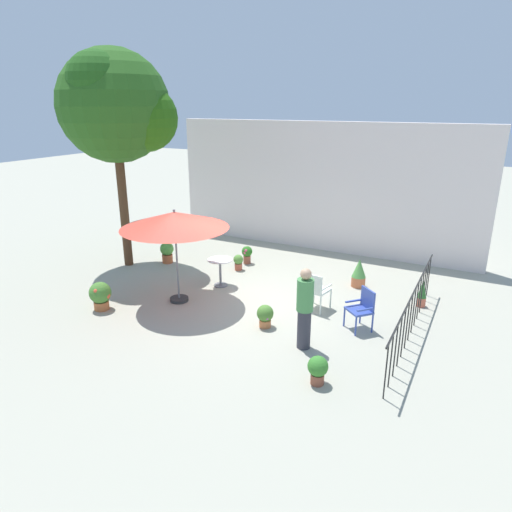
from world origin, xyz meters
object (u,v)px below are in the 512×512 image
(shade_tree, at_px, (117,106))
(potted_plant_4, at_px, (238,262))
(patio_umbrella_0, at_px, (175,220))
(potted_plant_7, at_px, (167,251))
(potted_plant_5, at_px, (100,295))
(patio_chair_1, at_px, (316,288))
(cafe_table_0, at_px, (220,267))
(potted_plant_0, at_px, (265,315))
(potted_plant_6, at_px, (247,254))
(patio_chair_0, at_px, (362,307))
(standing_person, at_px, (305,308))
(potted_plant_2, at_px, (318,369))
(potted_plant_3, at_px, (422,293))
(potted_plant_1, at_px, (359,273))

(shade_tree, height_order, potted_plant_4, shade_tree)
(patio_umbrella_0, relative_size, potted_plant_7, 3.95)
(shade_tree, relative_size, potted_plant_7, 9.40)
(patio_umbrella_0, relative_size, potted_plant_5, 3.75)
(patio_chair_1, bearing_deg, cafe_table_0, 174.85)
(potted_plant_0, relative_size, potted_plant_6, 0.94)
(patio_chair_0, xyz_separation_m, patio_chair_1, (-1.18, 0.41, 0.02))
(cafe_table_0, height_order, potted_plant_4, cafe_table_0)
(shade_tree, relative_size, standing_person, 3.62)
(patio_chair_0, height_order, potted_plant_7, patio_chair_0)
(patio_umbrella_0, xyz_separation_m, potted_plant_5, (-1.28, -1.21, -1.61))
(standing_person, bearing_deg, patio_chair_0, 58.41)
(patio_chair_0, distance_m, potted_plant_7, 6.37)
(potted_plant_2, height_order, potted_plant_3, potted_plant_3)
(patio_chair_0, xyz_separation_m, potted_plant_4, (-4.03, 1.89, -0.26))
(potted_plant_0, xyz_separation_m, potted_plant_2, (1.70, -1.44, 0.02))
(shade_tree, height_order, potted_plant_3, shade_tree)
(potted_plant_0, distance_m, standing_person, 1.25)
(potted_plant_7, xyz_separation_m, standing_person, (5.42, -2.73, 0.49))
(potted_plant_2, bearing_deg, cafe_table_0, 141.79)
(patio_chair_0, relative_size, potted_plant_0, 1.78)
(potted_plant_1, bearing_deg, potted_plant_5, -139.78)
(potted_plant_0, distance_m, potted_plant_5, 3.82)
(potted_plant_7, bearing_deg, patio_chair_0, -13.24)
(potted_plant_2, relative_size, standing_person, 0.32)
(potted_plant_1, relative_size, potted_plant_7, 1.19)
(potted_plant_6, bearing_deg, cafe_table_0, -83.05)
(patio_chair_1, bearing_deg, potted_plant_0, -116.85)
(potted_plant_1, height_order, standing_person, standing_person)
(patio_chair_0, relative_size, potted_plant_2, 1.71)
(potted_plant_4, relative_size, standing_person, 0.28)
(patio_chair_1, bearing_deg, potted_plant_2, -68.63)
(cafe_table_0, relative_size, potted_plant_7, 1.16)
(potted_plant_3, height_order, standing_person, standing_person)
(potted_plant_3, relative_size, potted_plant_4, 1.46)
(potted_plant_3, bearing_deg, shade_tree, -173.48)
(potted_plant_3, relative_size, potted_plant_6, 1.25)
(potted_plant_6, bearing_deg, potted_plant_1, -3.77)
(cafe_table_0, height_order, potted_plant_6, cafe_table_0)
(patio_umbrella_0, height_order, potted_plant_0, patio_umbrella_0)
(shade_tree, height_order, potted_plant_7, shade_tree)
(patio_umbrella_0, bearing_deg, potted_plant_0, -5.61)
(patio_chair_1, xyz_separation_m, potted_plant_5, (-4.34, -2.23, -0.17))
(shade_tree, xyz_separation_m, potted_plant_1, (6.35, 1.42, -4.05))
(patio_chair_0, distance_m, potted_plant_4, 4.46)
(potted_plant_6, bearing_deg, shade_tree, -150.98)
(potted_plant_2, relative_size, potted_plant_5, 0.78)
(potted_plant_2, relative_size, potted_plant_7, 0.82)
(potted_plant_5, height_order, potted_plant_7, potted_plant_5)
(patio_chair_1, height_order, potted_plant_3, patio_chair_1)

